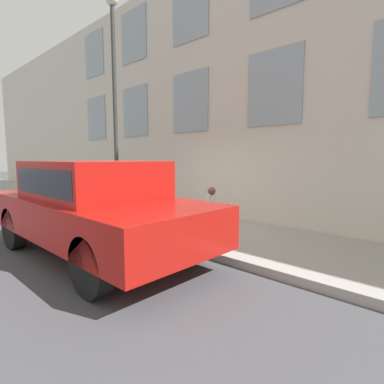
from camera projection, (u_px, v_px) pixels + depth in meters
name	position (u px, v px, depth m)	size (l,w,h in m)	color
ground_plane	(149.00, 241.00, 6.52)	(80.00, 80.00, 0.00)	#47474C
sidewalk	(192.00, 227.00, 7.52)	(2.79, 60.00, 0.15)	#9E9B93
building_facade	(231.00, 88.00, 8.22)	(0.33, 40.00, 7.41)	beige
fire_hydrant	(173.00, 215.00, 6.68)	(0.31, 0.43, 0.76)	gold
person	(212.00, 207.00, 6.40)	(0.25, 0.17, 1.05)	#726651
parked_car_red_near	(95.00, 203.00, 5.53)	(2.08, 4.99, 1.75)	black
street_lamp	(114.00, 82.00, 8.63)	(0.36, 0.36, 6.27)	#2D332D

